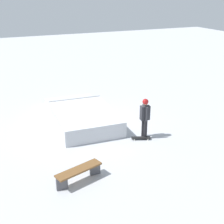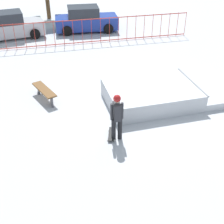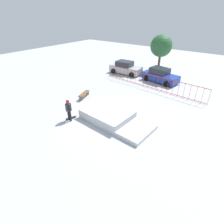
% 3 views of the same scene
% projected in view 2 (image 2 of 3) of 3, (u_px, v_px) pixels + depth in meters
% --- Properties ---
extents(ground_plane, '(60.00, 60.00, 0.00)m').
position_uv_depth(ground_plane, '(145.00, 101.00, 12.44)').
color(ground_plane, '#B7BABF').
extents(skate_ramp, '(5.55, 2.92, 0.74)m').
position_uv_depth(skate_ramp, '(162.00, 94.00, 12.31)').
color(skate_ramp, silver).
rests_on(skate_ramp, ground).
extents(skater, '(0.44, 0.40, 1.73)m').
position_uv_depth(skater, '(117.00, 114.00, 9.76)').
color(skater, black).
rests_on(skater, ground).
extents(skateboard, '(0.48, 0.82, 0.09)m').
position_uv_depth(skateboard, '(111.00, 134.00, 10.41)').
color(skateboard, black).
rests_on(skateboard, ground).
extents(perimeter_fence, '(11.63, 0.99, 1.50)m').
position_uv_depth(perimeter_fence, '(96.00, 30.00, 17.96)').
color(perimeter_fence, '#B22D23').
rests_on(perimeter_fence, ground).
extents(park_bench, '(0.85, 1.65, 0.48)m').
position_uv_depth(park_bench, '(44.00, 92.00, 12.40)').
color(park_bench, brown).
rests_on(park_bench, ground).
extents(parked_car_silver, '(4.19, 2.11, 1.60)m').
position_uv_depth(parked_car_silver, '(9.00, 26.00, 18.80)').
color(parked_car_silver, '#B7B7BC').
rests_on(parked_car_silver, ground).
extents(parked_car_blue, '(4.31, 2.41, 1.60)m').
position_uv_depth(parked_car_blue, '(86.00, 20.00, 19.97)').
color(parked_car_blue, '#1E3899').
rests_on(parked_car_blue, ground).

